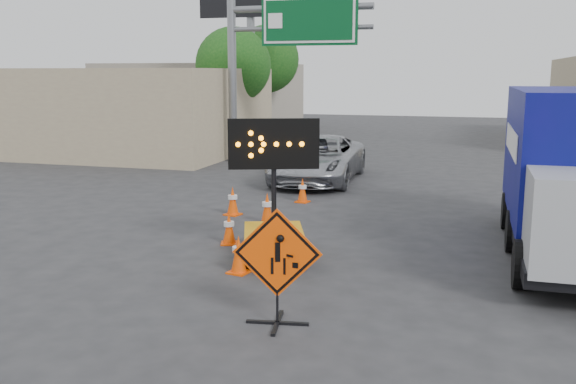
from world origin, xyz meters
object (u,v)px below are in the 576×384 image
at_px(pickup_truck, 318,159).
at_px(box_truck, 569,182).
at_px(construction_sign, 277,264).
at_px(arrow_board, 274,228).

distance_m(pickup_truck, box_truck, 10.62).
bearing_deg(box_truck, construction_sign, -132.01).
bearing_deg(arrow_board, box_truck, -1.57).
distance_m(construction_sign, arrow_board, 3.61).
height_order(construction_sign, box_truck, box_truck).
bearing_deg(construction_sign, box_truck, 39.28).
bearing_deg(pickup_truck, box_truck, -48.26).
xyz_separation_m(arrow_board, box_truck, (5.85, 1.93, 0.93)).
height_order(arrow_board, box_truck, box_truck).
bearing_deg(construction_sign, pickup_truck, 91.84).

